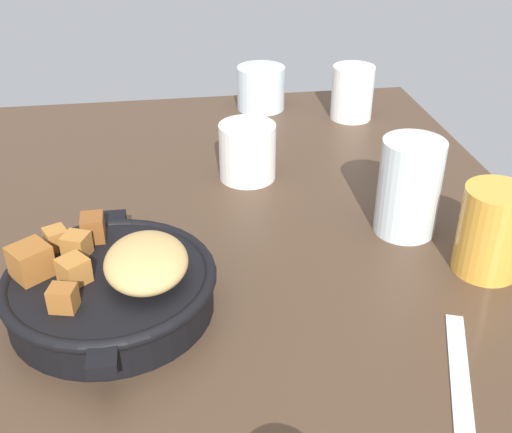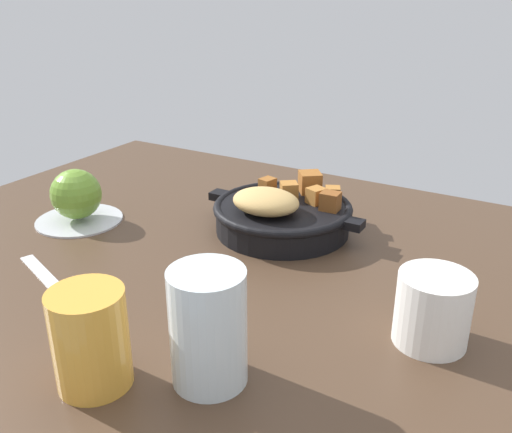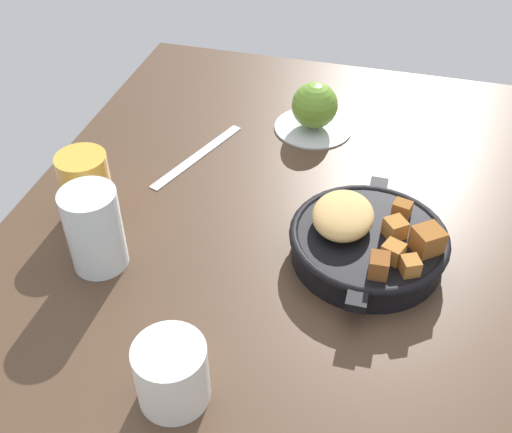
# 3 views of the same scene
# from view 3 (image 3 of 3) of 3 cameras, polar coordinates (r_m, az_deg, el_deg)

# --- Properties ---
(ground_plane) EXTENTS (1.10, 0.77, 0.02)m
(ground_plane) POSITION_cam_3_polar(r_m,az_deg,el_deg) (0.81, 2.03, -4.18)
(ground_plane) COLOR #473323
(cast_iron_skillet) EXTENTS (0.24, 0.20, 0.07)m
(cast_iron_skillet) POSITION_cam_3_polar(r_m,az_deg,el_deg) (0.79, 10.24, -2.20)
(cast_iron_skillet) COLOR black
(cast_iron_skillet) RESTS_ON ground_plane
(saucer_plate) EXTENTS (0.13, 0.13, 0.01)m
(saucer_plate) POSITION_cam_3_polar(r_m,az_deg,el_deg) (1.04, 5.33, 8.31)
(saucer_plate) COLOR #B7BABF
(saucer_plate) RESTS_ON ground_plane
(red_apple) EXTENTS (0.08, 0.08, 0.08)m
(red_apple) POSITION_cam_3_polar(r_m,az_deg,el_deg) (1.02, 5.47, 10.24)
(red_apple) COLOR olive
(red_apple) RESTS_ON saucer_plate
(butter_knife) EXTENTS (0.20, 0.09, 0.00)m
(butter_knife) POSITION_cam_3_polar(r_m,az_deg,el_deg) (0.97, -5.41, 5.66)
(butter_knife) COLOR silver
(butter_knife) RESTS_ON ground_plane
(juice_glass_amber) EXTENTS (0.07, 0.07, 0.09)m
(juice_glass_amber) POSITION_cam_3_polar(r_m,az_deg,el_deg) (0.86, -15.49, 2.80)
(juice_glass_amber) COLOR gold
(juice_glass_amber) RESTS_ON ground_plane
(water_glass_tall) EXTENTS (0.07, 0.07, 0.11)m
(water_glass_tall) POSITION_cam_3_polar(r_m,az_deg,el_deg) (0.78, -14.78, -1.16)
(water_glass_tall) COLOR silver
(water_glass_tall) RESTS_ON ground_plane
(ceramic_mug_white) EXTENTS (0.07, 0.07, 0.08)m
(ceramic_mug_white) POSITION_cam_3_polar(r_m,az_deg,el_deg) (0.64, -7.83, -14.24)
(ceramic_mug_white) COLOR silver
(ceramic_mug_white) RESTS_ON ground_plane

